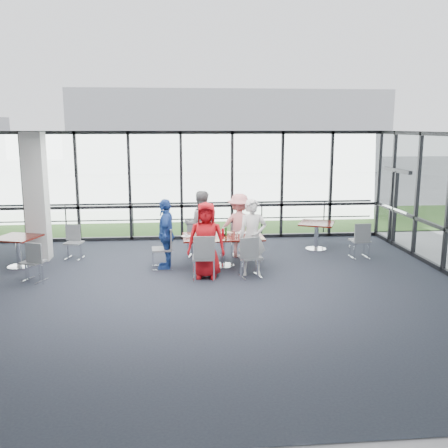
{
  "coord_description": "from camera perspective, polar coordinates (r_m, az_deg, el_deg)",
  "views": [
    {
      "loc": [
        -0.09,
        -9.64,
        3.32
      ],
      "look_at": [
        0.95,
        1.64,
        1.1
      ],
      "focal_mm": 40.0,
      "sensor_mm": 36.0,
      "label": 1
    }
  ],
  "objects": [
    {
      "name": "chair_main_fr",
      "position": [
        12.94,
        1.81,
        -1.93
      ],
      "size": [
        0.45,
        0.45,
        0.81
      ],
      "primitive_type": null,
      "rotation": [
        0.0,
        0.0,
        3.01
      ],
      "color": "slate",
      "rests_on": "ground"
    },
    {
      "name": "plate_nl",
      "position": [
        11.57,
        -2.75,
        -1.72
      ],
      "size": [
        0.27,
        0.27,
        0.01
      ],
      "primitive_type": "cylinder",
      "color": "white",
      "rests_on": "main_table"
    },
    {
      "name": "apron",
      "position": [
        19.92,
        -4.93,
        1.4
      ],
      "size": [
        80.0,
        70.0,
        0.02
      ],
      "primitive_type": "cube",
      "color": "slate",
      "rests_on": "ground"
    },
    {
      "name": "tumbler_c",
      "position": [
        12.15,
        -0.01,
        -0.76
      ],
      "size": [
        0.08,
        0.08,
        0.15
      ],
      "primitive_type": "cylinder",
      "color": "white",
      "rests_on": "main_table"
    },
    {
      "name": "guard_rail",
      "position": [
        15.5,
        -4.85,
        0.57
      ],
      "size": [
        12.0,
        0.06,
        0.06
      ],
      "primitive_type": "cylinder",
      "rotation": [
        0.0,
        1.57,
        0.0
      ],
      "color": "#2D2D33",
      "rests_on": "ground"
    },
    {
      "name": "chair_main_end",
      "position": [
        11.87,
        -7.11,
        -2.87
      ],
      "size": [
        0.5,
        0.5,
        0.95
      ],
      "primitive_type": null,
      "rotation": [
        0.0,
        0.0,
        -1.5
      ],
      "color": "slate",
      "rests_on": "ground"
    },
    {
      "name": "menu_a",
      "position": [
        11.45,
        -0.76,
        -1.88
      ],
      "size": [
        0.36,
        0.34,
        0.0
      ],
      "primitive_type": "cube",
      "rotation": [
        0.0,
        0.0,
        0.62
      ],
      "color": "white",
      "rests_on": "main_table"
    },
    {
      "name": "menu_c",
      "position": [
        12.29,
        0.17,
        -0.98
      ],
      "size": [
        0.39,
        0.33,
        0.0
      ],
      "primitive_type": "cube",
      "rotation": [
        0.0,
        0.0,
        0.36
      ],
      "color": "white",
      "rests_on": "main_table"
    },
    {
      "name": "tumbler_d",
      "position": [
        11.74,
        -3.11,
        -1.24
      ],
      "size": [
        0.07,
        0.07,
        0.13
      ],
      "primitive_type": "cylinder",
      "color": "white",
      "rests_on": "main_table"
    },
    {
      "name": "ceiling",
      "position": [
        9.64,
        -4.82,
        10.33
      ],
      "size": [
        12.0,
        10.0,
        0.04
      ],
      "primitive_type": "cube",
      "color": "silver",
      "rests_on": "ground"
    },
    {
      "name": "menu_b",
      "position": [
        11.69,
        3.82,
        -1.63
      ],
      "size": [
        0.35,
        0.28,
        0.0
      ],
      "primitive_type": "cube",
      "rotation": [
        0.0,
        0.0,
        -0.18
      ],
      "color": "white",
      "rests_on": "main_table"
    },
    {
      "name": "chair_main_nr",
      "position": [
        11.14,
        3.01,
        -3.8
      ],
      "size": [
        0.55,
        0.55,
        0.92
      ],
      "primitive_type": null,
      "rotation": [
        0.0,
        0.0,
        0.24
      ],
      "color": "slate",
      "rests_on": "ground"
    },
    {
      "name": "plate_fl",
      "position": [
        12.22,
        -2.67,
        -1.03
      ],
      "size": [
        0.28,
        0.28,
        0.01
      ],
      "primitive_type": "cylinder",
      "color": "white",
      "rests_on": "main_table"
    },
    {
      "name": "curtain_wall_back",
      "position": [
        14.74,
        -4.9,
        4.35
      ],
      "size": [
        12.0,
        0.1,
        3.2
      ],
      "primitive_type": "cube",
      "color": "white",
      "rests_on": "ground"
    },
    {
      "name": "chair_spare_r",
      "position": [
        13.2,
        15.26,
        -1.85
      ],
      "size": [
        0.47,
        0.47,
        0.91
      ],
      "primitive_type": null,
      "rotation": [
        0.0,
        0.0,
        0.07
      ],
      "color": "slate",
      "rests_on": "ground"
    },
    {
      "name": "exit_door",
      "position": [
        14.88,
        18.97,
        1.71
      ],
      "size": [
        0.12,
        1.6,
        2.1
      ],
      "primitive_type": "cube",
      "color": "black",
      "rests_on": "ground"
    },
    {
      "name": "plate_nr",
      "position": [
        11.66,
        2.97,
        -1.62
      ],
      "size": [
        0.23,
        0.23,
        0.01
      ],
      "primitive_type": "cylinder",
      "color": "white",
      "rests_on": "main_table"
    },
    {
      "name": "hangar_main",
      "position": [
        41.84,
        0.36,
        10.66
      ],
      "size": [
        24.0,
        10.0,
        6.0
      ],
      "primitive_type": "cube",
      "color": "#B7B9BF",
      "rests_on": "ground"
    },
    {
      "name": "side_table_left",
      "position": [
        12.83,
        -22.53,
        -1.84
      ],
      "size": [
        1.14,
        1.14,
        0.75
      ],
      "rotation": [
        0.0,
        0.0,
        -0.33
      ],
      "color": "#380D08",
      "rests_on": "ground"
    },
    {
      "name": "tumbler_b",
      "position": [
        11.72,
        1.44,
        -1.21
      ],
      "size": [
        0.08,
        0.08,
        0.15
      ],
      "primitive_type": "cylinder",
      "color": "white",
      "rests_on": "main_table"
    },
    {
      "name": "floor",
      "position": [
        10.2,
        -4.52,
        -8.01
      ],
      "size": [
        12.0,
        10.0,
        0.02
      ],
      "primitive_type": "cube",
      "color": "#222532",
      "rests_on": "ground"
    },
    {
      "name": "ketchup_bottle",
      "position": [
        11.9,
        -0.14,
        -0.94
      ],
      "size": [
        0.06,
        0.06,
        0.18
      ],
      "primitive_type": "cylinder",
      "color": "#97000C",
      "rests_on": "main_table"
    },
    {
      "name": "chair_spare_la",
      "position": [
        11.6,
        -20.97,
        -4.07
      ],
      "size": [
        0.56,
        0.56,
        0.87
      ],
      "primitive_type": null,
      "rotation": [
        0.0,
        0.0,
        -0.42
      ],
      "color": "slate",
      "rests_on": "ground"
    },
    {
      "name": "tumbler_a",
      "position": [
        11.6,
        -1.4,
        -1.35
      ],
      "size": [
        0.07,
        0.07,
        0.15
      ],
      "primitive_type": "cylinder",
      "color": "white",
      "rests_on": "main_table"
    },
    {
      "name": "chair_main_fl",
      "position": [
        12.87,
        -3.09,
        -1.79
      ],
      "size": [
        0.53,
        0.53,
        0.91
      ],
      "primitive_type": null,
      "rotation": [
        0.0,
        0.0,
        2.91
      ],
      "color": "slate",
      "rests_on": "ground"
    },
    {
      "name": "chair_spare_lb",
      "position": [
        13.22,
        -16.79,
        -2.08
      ],
      "size": [
        0.49,
        0.49,
        0.84
      ],
      "primitive_type": null,
      "rotation": [
        0.0,
        0.0,
        2.9
      ],
      "color": "slate",
      "rests_on": "ground"
    },
    {
      "name": "grass_strip",
      "position": [
        17.95,
        -4.89,
        0.43
      ],
      "size": [
        80.0,
        5.0,
        0.01
      ],
      "primitive_type": "cube",
      "color": "#26511B",
      "rests_on": "ground"
    },
    {
      "name": "structural_column",
      "position": [
        13.23,
        -20.63,
        2.91
      ],
      "size": [
        0.5,
        0.5,
        3.2
      ],
      "primitive_type": "cube",
      "color": "silver",
      "rests_on": "ground"
    },
    {
      "name": "diner_far_left",
      "position": [
        12.69,
        -2.68,
        -0.07
      ],
      "size": [
        0.88,
        0.58,
        1.73
      ],
      "primitive_type": "imported",
      "rotation": [
        0.0,
        0.0,
        3.21
      ],
      "color": "slate",
      "rests_on": "ground"
    },
    {
      "name": "diner_end",
      "position": [
        11.79,
        -6.64,
        -1.15
      ],
      "size": [
        0.61,
        1.02,
        1.67
      ],
      "primitive_type": "imported",
      "rotation": [
        0.0,
        0.0,
        -1.65
      ],
      "color": "#24479C",
      "rests_on": "ground"
    },
    {
      "name": "main_table",
      "position": [
        11.94,
        -0.13,
        -1.97
      ],
      "size": [
        1.92,
        1.07,
        0.75
      ],
      "rotation": [
        0.0,
        0.0,
        0.01
      ],
      "color": "#380D08",
      "rests_on": "ground"
    },
    {
      "name": "side_table_right",
      "position": [
        13.81,
        10.54,
        -0.3
      ],
      "size": [
        1.17,
        1.17,
        0.75
      ],
      "rotation": [
        0.0,
        0.0,
        -0.4
      ],
      "color": "#380D08",
      "rests_on": "ground"
    },
    {
      "name": "chair_main_nl",
      "position": [
        10.97,
        -2.37,
        -3.85
      ],
      "size": [
        0.5,
        0.5,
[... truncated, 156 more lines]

